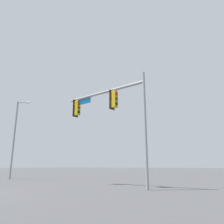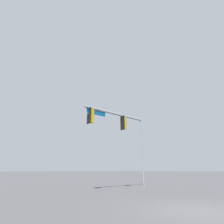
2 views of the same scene
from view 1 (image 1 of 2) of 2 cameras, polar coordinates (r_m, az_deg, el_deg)
The scene contains 2 objects.
signal_pole_near at distance 14.50m, azimuth -1.51°, elevation 1.77°, with size 6.42×0.66×6.71m.
street_lamp at distance 24.49m, azimuth -23.82°, elevation -5.09°, with size 1.69×0.58×7.92m.
Camera 1 is at (-11.50, 3.47, 1.21)m, focal length 35.00 mm.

